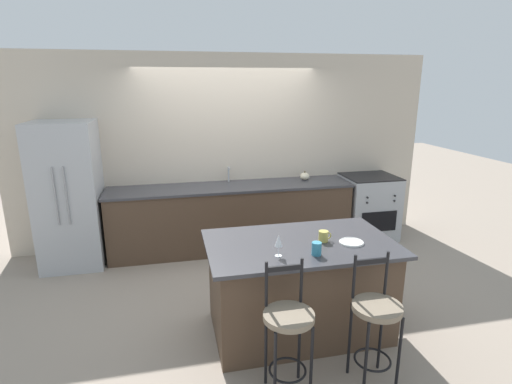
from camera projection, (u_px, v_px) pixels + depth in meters
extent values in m
plane|color=gray|center=(237.00, 258.00, 5.41)|extent=(18.00, 18.00, 0.00)
cube|color=beige|center=(227.00, 151.00, 5.74)|extent=(6.00, 0.07, 2.70)
cube|color=#4C3828|center=(232.00, 218.00, 5.67)|extent=(3.34, 0.68, 0.89)
cube|color=#38383D|center=(231.00, 186.00, 5.54)|extent=(3.38, 0.71, 0.03)
cube|color=black|center=(231.00, 186.00, 5.54)|extent=(0.56, 0.36, 0.01)
cylinder|color=#ADAFB5|center=(229.00, 174.00, 5.72)|extent=(0.02, 0.02, 0.22)
cylinder|color=#ADAFB5|center=(229.00, 168.00, 5.63)|extent=(0.02, 0.12, 0.02)
cube|color=#4C3828|center=(299.00, 288.00, 3.75)|extent=(1.59, 0.91, 0.87)
cube|color=#38383D|center=(300.00, 244.00, 3.63)|extent=(1.71, 1.03, 0.03)
cube|color=#ADAFB5|center=(69.00, 195.00, 5.05)|extent=(0.75, 0.75, 1.85)
cylinder|color=#939399|center=(55.00, 197.00, 4.64)|extent=(0.02, 0.02, 0.70)
cylinder|color=#939399|center=(66.00, 196.00, 4.67)|extent=(0.02, 0.02, 0.70)
cube|color=#ADAFB5|center=(368.00, 207.00, 6.07)|extent=(0.76, 0.69, 0.94)
cube|color=black|center=(379.00, 222.00, 5.77)|extent=(0.55, 0.01, 0.30)
cube|color=black|center=(370.00, 176.00, 5.94)|extent=(0.76, 0.69, 0.02)
cylinder|color=black|center=(368.00, 198.00, 5.62)|extent=(0.03, 0.02, 0.03)
cylinder|color=black|center=(395.00, 196.00, 5.71)|extent=(0.03, 0.02, 0.03)
cylinder|color=black|center=(367.00, 203.00, 5.64)|extent=(0.03, 0.02, 0.03)
cylinder|color=black|center=(394.00, 201.00, 5.73)|extent=(0.03, 0.02, 0.03)
cylinder|color=black|center=(275.00, 372.00, 2.82)|extent=(0.02, 0.02, 0.64)
cylinder|color=black|center=(311.00, 366.00, 2.88)|extent=(0.02, 0.02, 0.64)
cylinder|color=black|center=(266.00, 348.00, 3.08)|extent=(0.02, 0.02, 0.64)
cylinder|color=black|center=(299.00, 343.00, 3.14)|extent=(0.02, 0.02, 0.64)
torus|color=black|center=(287.00, 370.00, 3.01)|extent=(0.29, 0.29, 0.02)
cylinder|color=#7F705B|center=(289.00, 316.00, 2.89)|extent=(0.38, 0.38, 0.04)
cylinder|color=black|center=(266.00, 284.00, 2.94)|extent=(0.02, 0.02, 0.36)
cylinder|color=black|center=(301.00, 280.00, 2.99)|extent=(0.02, 0.02, 0.36)
cube|color=black|center=(284.00, 268.00, 2.93)|extent=(0.27, 0.02, 0.04)
cylinder|color=black|center=(366.00, 361.00, 2.94)|extent=(0.02, 0.02, 0.64)
cylinder|color=black|center=(399.00, 356.00, 2.99)|extent=(0.02, 0.02, 0.64)
cylinder|color=black|center=(350.00, 339.00, 3.19)|extent=(0.02, 0.02, 0.64)
cylinder|color=black|center=(381.00, 334.00, 3.25)|extent=(0.02, 0.02, 0.64)
torus|color=black|center=(372.00, 360.00, 3.12)|extent=(0.29, 0.29, 0.02)
cylinder|color=#7F705B|center=(377.00, 308.00, 3.00)|extent=(0.38, 0.38, 0.04)
cylinder|color=black|center=(354.00, 277.00, 3.05)|extent=(0.02, 0.02, 0.36)
cylinder|color=black|center=(386.00, 273.00, 3.11)|extent=(0.02, 0.02, 0.36)
cube|color=black|center=(372.00, 261.00, 3.05)|extent=(0.27, 0.02, 0.04)
cylinder|color=white|center=(351.00, 242.00, 3.60)|extent=(0.22, 0.22, 0.01)
torus|color=white|center=(351.00, 242.00, 3.60)|extent=(0.21, 0.21, 0.01)
cylinder|color=white|center=(278.00, 256.00, 3.33)|extent=(0.06, 0.06, 0.00)
cylinder|color=white|center=(278.00, 251.00, 3.32)|extent=(0.01, 0.01, 0.08)
cone|color=white|center=(279.00, 241.00, 3.30)|extent=(0.06, 0.06, 0.10)
cylinder|color=#C1B251|center=(323.00, 236.00, 3.63)|extent=(0.09, 0.09, 0.10)
torus|color=#C1B251|center=(328.00, 236.00, 3.64)|extent=(0.07, 0.01, 0.07)
cylinder|color=teal|center=(317.00, 249.00, 3.34)|extent=(0.08, 0.08, 0.11)
ellipsoid|color=beige|center=(305.00, 176.00, 5.84)|extent=(0.14, 0.14, 0.11)
cylinder|color=brown|center=(305.00, 172.00, 5.82)|extent=(0.02, 0.02, 0.02)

